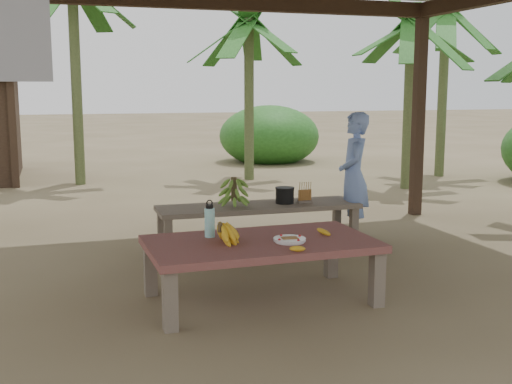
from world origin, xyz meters
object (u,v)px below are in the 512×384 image
object	(u,v)px
plate	(290,240)
cooking_pot	(285,196)
water_flask	(210,221)
bench	(259,210)
ripe_banana_bunch	(220,232)
woman	(354,176)
work_table	(261,248)

from	to	relation	value
plate	cooking_pot	xyz separation A→B (m)	(0.66, 1.90, 0.02)
plate	water_flask	world-z (taller)	water_flask
bench	ripe_banana_bunch	xyz separation A→B (m)	(-0.90, -1.77, 0.19)
bench	plate	bearing A→B (deg)	-99.99
water_flask	woman	bearing A→B (deg)	36.60
water_flask	woman	distance (m)	2.55
plate	cooking_pot	bearing A→B (deg)	70.73
work_table	woman	world-z (taller)	woman
work_table	water_flask	bearing A→B (deg)	145.54
water_flask	cooking_pot	bearing A→B (deg)	51.46
ripe_banana_bunch	water_flask	bearing A→B (deg)	96.37
work_table	ripe_banana_bunch	size ratio (longest dim) A/B	6.20
ripe_banana_bunch	cooking_pot	size ratio (longest dim) A/B	1.46
plate	woman	distance (m)	2.41
ripe_banana_bunch	woman	distance (m)	2.68
bench	work_table	bearing A→B (deg)	-106.70
plate	woman	xyz separation A→B (m)	(1.49, 1.89, 0.20)
cooking_pot	woman	size ratio (longest dim) A/B	0.14
bench	water_flask	xyz separation A→B (m)	(-0.92, -1.54, 0.23)
ripe_banana_bunch	woman	world-z (taller)	woman
bench	ripe_banana_bunch	world-z (taller)	ripe_banana_bunch
work_table	ripe_banana_bunch	xyz separation A→B (m)	(-0.33, 0.01, 0.15)
bench	cooking_pot	distance (m)	0.33
work_table	woman	bearing A→B (deg)	45.40
bench	woman	size ratio (longest dim) A/B	1.53
water_flask	plate	bearing A→B (deg)	-33.37
water_flask	work_table	bearing A→B (deg)	-33.67
work_table	bench	xyz separation A→B (m)	(0.56, 1.78, -0.04)
plate	woman	bearing A→B (deg)	51.70
ripe_banana_bunch	water_flask	world-z (taller)	water_flask
water_flask	bench	bearing A→B (deg)	59.07
work_table	ripe_banana_bunch	world-z (taller)	ripe_banana_bunch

